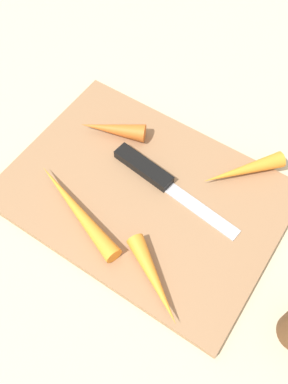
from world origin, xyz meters
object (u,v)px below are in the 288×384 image
Objects in this scene: carrot_longest at (76,209)px; carrot_shortest at (113,129)px; carrot_short at (155,280)px; carrot_long at (243,170)px; knife at (151,172)px; cutting_board at (144,194)px.

carrot_longest is 0.14m from carrot_shortest.
carrot_long is (-0.02, -0.19, 0.00)m from carrot_short.
carrot_longest is at bearing -107.35° from knife.
cutting_board is at bearing -6.53° from carrot_long.
knife is at bearing -18.17° from carrot_long.
carrot_longest is 1.77× the size of carrot_shortest.
carrot_longest is at bearing -3.01° from carrot_long.
carrot_short is (-0.17, 0.15, -0.00)m from carrot_shortest.
cutting_board is 0.13m from carrot_short.
cutting_board is at bearing 161.38° from carrot_short.
carrot_longest reaches higher than cutting_board.
carrot_short is at bearing -171.54° from carrot_longest.
carrot_longest is 1.43× the size of carrot_long.
carrot_long is (-0.15, -0.17, 0.00)m from carrot_longest.
knife is 1.77× the size of carrot_short.
carrot_long is (-0.10, -0.07, 0.01)m from knife.
carrot_shortest is at bearing -31.52° from cutting_board.
carrot_short reaches higher than cutting_board.
knife is 0.11m from carrot_longest.
carrot_longest reaches higher than knife.
knife is 0.09m from carrot_shortest.
knife is at bearing 156.86° from carrot_short.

